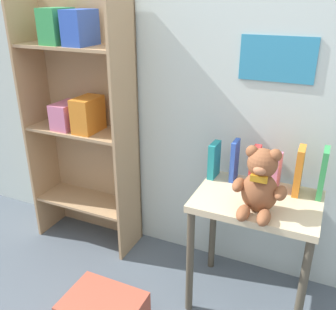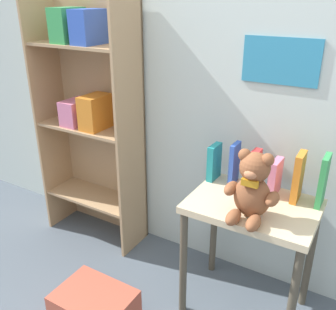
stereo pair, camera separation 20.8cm
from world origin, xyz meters
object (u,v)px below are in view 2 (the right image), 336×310
book_standing_teal (214,162)px  book_standing_pink (275,177)px  book_standing_orange (298,177)px  teddy_bear (252,189)px  bookshelf_side (91,109)px  book_standing_red (254,170)px  display_table (251,223)px  book_standing_blue (234,163)px  book_standing_green (323,181)px

book_standing_teal → book_standing_pink: (0.34, 0.00, -0.01)m
book_standing_orange → teddy_bear: bearing=-119.3°
bookshelf_side → teddy_bear: bookshelf_side is taller
bookshelf_side → book_standing_red: 1.14m
teddy_bear → book_standing_red: 0.29m
display_table → book_standing_pink: book_standing_pink is taller
bookshelf_side → book_standing_blue: (1.01, -0.03, -0.14)m
display_table → book_standing_orange: 0.32m
book_standing_orange → book_standing_green: bearing=4.8°
teddy_bear → book_standing_orange: bearing=61.7°
book_standing_blue → book_standing_orange: size_ratio=0.91×
book_standing_green → bookshelf_side: bearing=178.4°
bookshelf_side → book_standing_pink: bearing=-1.8°
teddy_bear → book_standing_teal: size_ratio=1.62×
bookshelf_side → book_standing_teal: (0.90, -0.04, -0.15)m
book_standing_blue → display_table: bearing=-42.2°
bookshelf_side → book_standing_orange: bearing=-2.0°
book_standing_blue → book_standing_teal: bearing=-174.7°
display_table → book_standing_pink: bearing=69.1°
bookshelf_side → book_standing_green: bookshelf_side is taller
display_table → teddy_bear: 0.29m
display_table → teddy_bear: teddy_bear is taller
book_standing_green → book_standing_orange: bearing=-174.4°
book_standing_blue → book_standing_pink: bearing=-1.5°
bookshelf_side → book_standing_pink: size_ratio=8.74×
book_standing_red → book_standing_green: size_ratio=0.82×
book_standing_teal → book_standing_blue: (0.11, 0.01, 0.01)m
teddy_bear → book_standing_blue: bearing=124.3°
display_table → book_standing_blue: 0.32m
book_standing_red → bookshelf_side: bearing=179.2°
book_standing_teal → book_standing_blue: size_ratio=0.88×
book_standing_blue → book_standing_red: 0.11m
teddy_bear → book_standing_red: teddy_bear is taller
book_standing_orange → book_standing_pink: bearing=174.6°
book_standing_red → book_standing_pink: bearing=0.7°
book_standing_red → book_standing_green: bearing=1.5°
book_standing_teal → book_standing_pink: bearing=2.1°
bookshelf_side → book_standing_green: size_ratio=6.29×
bookshelf_side → book_standing_orange: 1.36m
book_standing_red → book_standing_orange: book_standing_orange is taller
book_standing_blue → book_standing_pink: (0.22, -0.01, -0.02)m
book_standing_orange → book_standing_green: book_standing_green is taller
book_standing_teal → book_standing_pink: size_ratio=1.08×
book_standing_teal → book_standing_blue: book_standing_blue is taller
book_standing_green → book_standing_blue: bearing=179.2°
teddy_bear → book_standing_orange: size_ratio=1.29×
book_standing_red → book_standing_orange: size_ratio=0.84×
bookshelf_side → book_standing_orange: (1.35, -0.05, -0.13)m
book_standing_teal → teddy_bear: bearing=-40.2°
bookshelf_side → book_standing_teal: bearing=-2.6°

